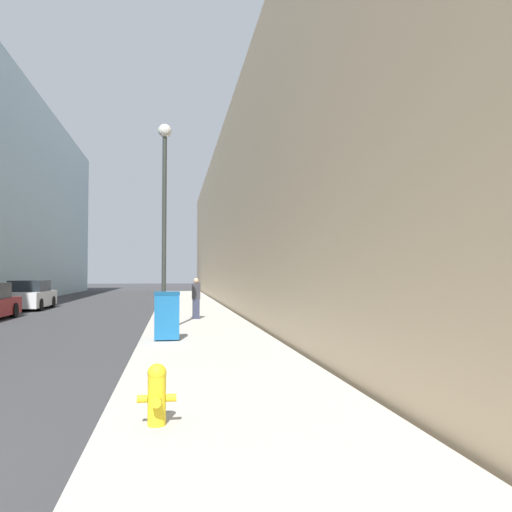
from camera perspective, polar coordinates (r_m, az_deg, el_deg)
sidewalk_right at (r=22.74m, az=-7.10°, el=-6.67°), size 3.62×60.00×0.14m
building_right_stone at (r=32.09m, az=6.63°, el=4.11°), size 12.00×60.00×10.70m
fire_hydrant at (r=6.09m, az=-11.27°, el=-15.10°), size 0.45×0.34×0.71m
trash_bin at (r=13.56m, az=-10.13°, el=-6.68°), size 0.66×0.61×1.28m
lamppost at (r=15.68m, az=-10.44°, el=5.85°), size 0.41×0.41×6.39m
parked_sedan_far at (r=29.59m, az=-24.45°, el=-4.18°), size 1.94×4.51×1.55m
pedestrian_on_sidewalk at (r=19.75m, az=-6.87°, el=-4.82°), size 0.32×0.21×1.60m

